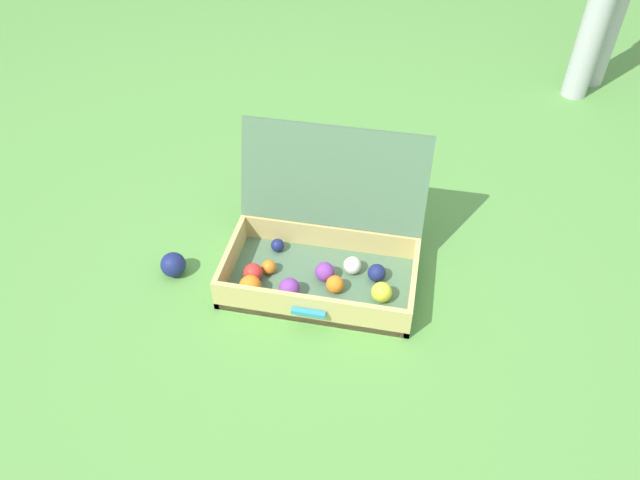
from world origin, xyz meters
The scene contains 3 objects.
ground_plane centered at (0.00, 0.00, 0.00)m, with size 16.00×16.00×0.00m, color #569342.
open_suitcase centered at (0.06, 0.11, 0.10)m, with size 0.64×0.50×0.46m.
stray_ball_on_grass centered at (-0.45, 0.01, 0.04)m, with size 0.09×0.09×0.09m, color navy.
Camera 1 is at (0.34, -1.35, 1.54)m, focal length 34.10 mm.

